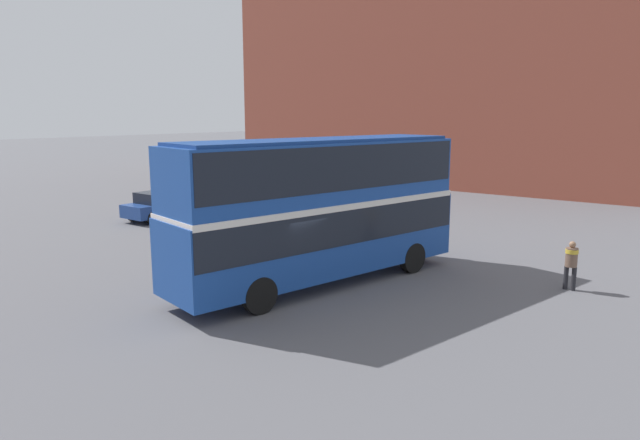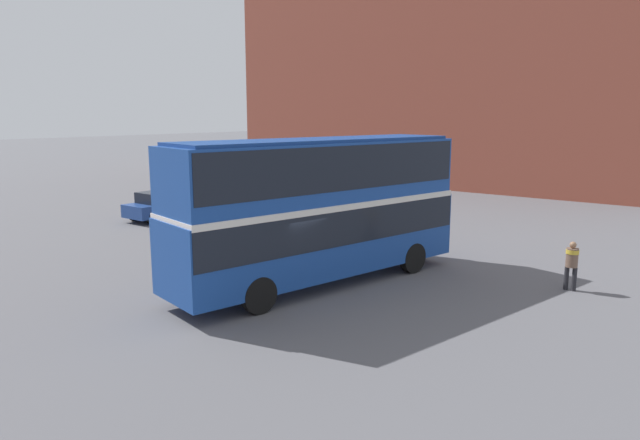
{
  "view_description": "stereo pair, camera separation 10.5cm",
  "coord_description": "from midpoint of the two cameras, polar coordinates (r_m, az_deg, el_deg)",
  "views": [
    {
      "loc": [
        -13.5,
        -11.21,
        5.59
      ],
      "look_at": [
        1.15,
        -0.2,
        2.16
      ],
      "focal_mm": 32.0,
      "sensor_mm": 36.0,
      "label": 1
    },
    {
      "loc": [
        -13.44,
        -11.29,
        5.59
      ],
      "look_at": [
        1.15,
        -0.2,
        2.16
      ],
      "focal_mm": 32.0,
      "sensor_mm": 36.0,
      "label": 2
    }
  ],
  "objects": [
    {
      "name": "double_decker_bus",
      "position": [
        18.54,
        0.16,
        1.82
      ],
      "size": [
        10.89,
        4.73,
        4.81
      ],
      "rotation": [
        0.0,
        0.0,
        -0.22
      ],
      "color": "#194293",
      "rests_on": "ground_plane"
    },
    {
      "name": "ground_plane",
      "position": [
        18.42,
        -2.51,
        -7.09
      ],
      "size": [
        240.0,
        240.0,
        0.0
      ],
      "primitive_type": "plane",
      "color": "#5B5B60"
    },
    {
      "name": "pedestrian_foreground",
      "position": [
        19.91,
        24.01,
        -3.73
      ],
      "size": [
        0.41,
        0.41,
        1.6
      ],
      "rotation": [
        0.0,
        0.0,
        3.1
      ],
      "color": "#232328",
      "rests_on": "ground_plane"
    },
    {
      "name": "parked_car_kerb_near",
      "position": [
        31.58,
        -15.42,
        1.43
      ],
      "size": [
        3.93,
        1.84,
        1.52
      ],
      "rotation": [
        0.0,
        0.0,
        0.0
      ],
      "color": "navy",
      "rests_on": "ground_plane"
    },
    {
      "name": "building_row_right",
      "position": [
        48.71,
        12.8,
        14.47
      ],
      "size": [
        10.56,
        35.8,
        18.18
      ],
      "color": "brown",
      "rests_on": "ground_plane"
    }
  ]
}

